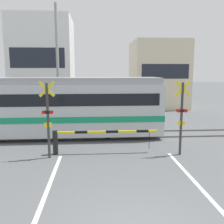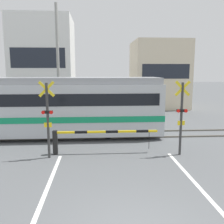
{
  "view_description": "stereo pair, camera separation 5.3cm",
  "coord_description": "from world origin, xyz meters",
  "px_view_note": "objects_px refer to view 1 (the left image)",
  "views": [
    {
      "loc": [
        -0.94,
        -4.95,
        3.74
      ],
      "look_at": [
        0.0,
        8.04,
        1.6
      ],
      "focal_mm": 40.0,
      "sensor_mm": 36.0,
      "label": 1
    },
    {
      "loc": [
        -0.89,
        -4.95,
        3.74
      ],
      "look_at": [
        0.0,
        8.04,
        1.6
      ],
      "focal_mm": 40.0,
      "sensor_mm": 36.0,
      "label": 2
    }
  ],
  "objects_px": {
    "crossing_barrier_far": "(127,114)",
    "crossing_barrier_near": "(86,136)",
    "crossing_signal_right": "(182,115)",
    "commuter_train": "(19,106)",
    "crossing_signal_left": "(48,116)"
  },
  "relations": [
    {
      "from": "crossing_barrier_near",
      "to": "crossing_signal_right",
      "type": "bearing_deg",
      "value": -6.1
    },
    {
      "from": "crossing_barrier_far",
      "to": "crossing_signal_right",
      "type": "relative_size",
      "value": 1.43
    },
    {
      "from": "commuter_train",
      "to": "crossing_signal_right",
      "type": "height_order",
      "value": "commuter_train"
    },
    {
      "from": "commuter_train",
      "to": "crossing_barrier_near",
      "type": "bearing_deg",
      "value": -39.84
    },
    {
      "from": "commuter_train",
      "to": "crossing_signal_left",
      "type": "relative_size",
      "value": 4.81
    },
    {
      "from": "crossing_barrier_far",
      "to": "crossing_signal_right",
      "type": "height_order",
      "value": "crossing_signal_right"
    },
    {
      "from": "crossing_barrier_near",
      "to": "crossing_barrier_far",
      "type": "height_order",
      "value": "same"
    },
    {
      "from": "commuter_train",
      "to": "crossing_barrier_near",
      "type": "xyz_separation_m",
      "value": [
        3.83,
        -3.19,
        -1.01
      ]
    },
    {
      "from": "crossing_barrier_near",
      "to": "crossing_signal_right",
      "type": "xyz_separation_m",
      "value": [
        4.26,
        -0.45,
        1.04
      ]
    },
    {
      "from": "commuter_train",
      "to": "crossing_barrier_far",
      "type": "height_order",
      "value": "commuter_train"
    },
    {
      "from": "commuter_train",
      "to": "crossing_barrier_far",
      "type": "bearing_deg",
      "value": 22.52
    },
    {
      "from": "crossing_signal_left",
      "to": "crossing_signal_right",
      "type": "bearing_deg",
      "value": 0.0
    },
    {
      "from": "crossing_barrier_far",
      "to": "crossing_barrier_near",
      "type": "bearing_deg",
      "value": -114.54
    },
    {
      "from": "commuter_train",
      "to": "crossing_signal_right",
      "type": "relative_size",
      "value": 4.81
    },
    {
      "from": "crossing_barrier_near",
      "to": "crossing_signal_left",
      "type": "height_order",
      "value": "crossing_signal_left"
    }
  ]
}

